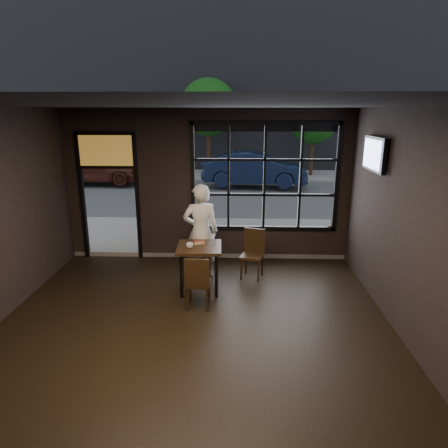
{
  "coord_description": "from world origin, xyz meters",
  "views": [
    {
      "loc": [
        0.65,
        -4.8,
        3.14
      ],
      "look_at": [
        0.4,
        2.2,
        1.15
      ],
      "focal_mm": 32.0,
      "sensor_mm": 36.0,
      "label": 1
    }
  ],
  "objects_px": {
    "cafe_table": "(200,268)",
    "navy_car": "(255,169)",
    "chair_near": "(198,281)",
    "man": "(201,232)"
  },
  "relations": [
    {
      "from": "man",
      "to": "navy_car",
      "type": "xyz_separation_m",
      "value": [
        1.4,
        9.43,
        -0.11
      ]
    },
    {
      "from": "navy_car",
      "to": "chair_near",
      "type": "bearing_deg",
      "value": 178.27
    },
    {
      "from": "navy_car",
      "to": "cafe_table",
      "type": "bearing_deg",
      "value": 177.57
    },
    {
      "from": "cafe_table",
      "to": "chair_near",
      "type": "relative_size",
      "value": 0.92
    },
    {
      "from": "cafe_table",
      "to": "navy_car",
      "type": "relative_size",
      "value": 0.2
    },
    {
      "from": "chair_near",
      "to": "man",
      "type": "height_order",
      "value": "man"
    },
    {
      "from": "cafe_table",
      "to": "navy_car",
      "type": "bearing_deg",
      "value": 79.58
    },
    {
      "from": "man",
      "to": "navy_car",
      "type": "height_order",
      "value": "man"
    },
    {
      "from": "chair_near",
      "to": "man",
      "type": "relative_size",
      "value": 0.49
    },
    {
      "from": "chair_near",
      "to": "navy_car",
      "type": "relative_size",
      "value": 0.21
    }
  ]
}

